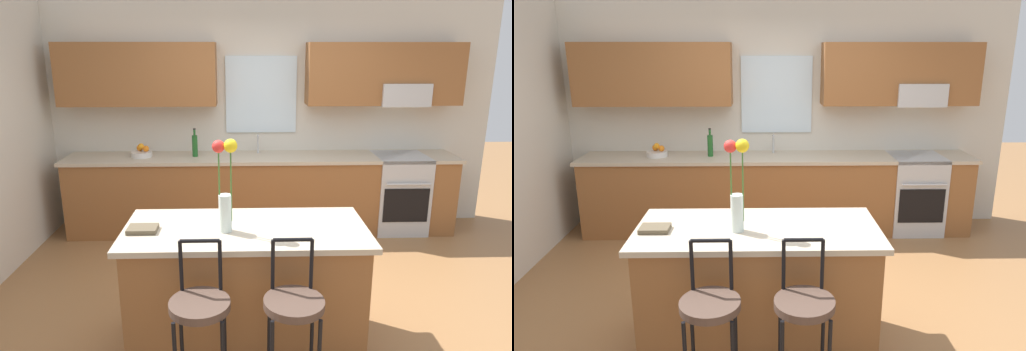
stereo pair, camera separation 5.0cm
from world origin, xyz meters
The scene contains 12 objects.
ground_plane centered at (0.00, 0.00, 0.00)m, with size 14.00×14.00×0.00m, color olive.
back_wall_assembly centered at (0.03, 1.98, 1.51)m, with size 5.60×0.50×2.70m.
counter_run centered at (0.00, 1.70, 0.47)m, with size 4.56×0.64×0.92m.
sink_faucet centered at (-0.04, 1.84, 1.06)m, with size 0.02×0.13×0.23m.
oven_range centered at (1.64, 1.68, 0.46)m, with size 0.60×0.64×0.92m.
kitchen_island centered at (-0.21, -0.51, 0.46)m, with size 1.70×0.79×0.92m.
bar_stool_near centered at (-0.49, -1.12, 0.64)m, with size 0.36×0.36×1.04m.
bar_stool_middle centered at (0.06, -1.12, 0.64)m, with size 0.36×0.36×1.04m.
flower_vase centered at (-0.35, -0.58, 1.23)m, with size 0.17×0.10×0.64m.
cookbook centered at (-0.92, -0.57, 0.94)m, with size 0.20×0.15×0.03m, color brown.
fruit_bowl_oranges centered at (-1.40, 1.70, 0.97)m, with size 0.24×0.24×0.16m.
bottle_olive_oil centered at (-0.78, 1.70, 1.05)m, with size 0.06×0.06×0.33m.
Camera 1 is at (-0.23, -3.48, 2.11)m, focal length 31.90 mm.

